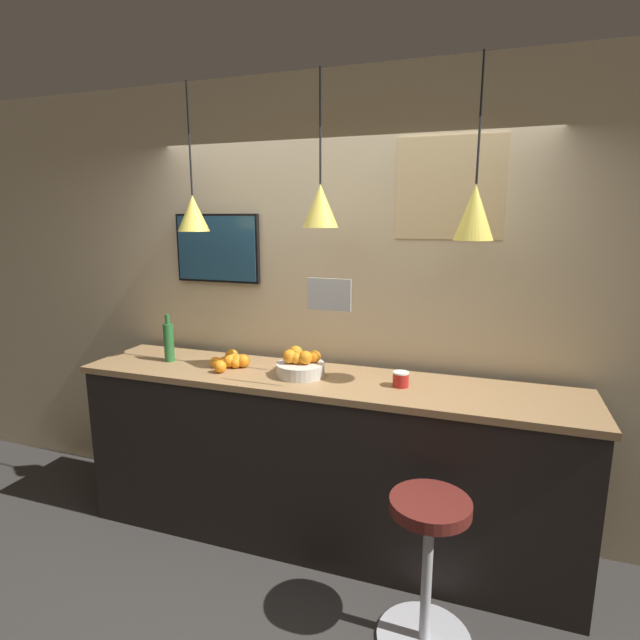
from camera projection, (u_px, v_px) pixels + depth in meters
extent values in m
plane|color=#33302D|center=(282.00, 607.00, 2.63)|extent=(14.00, 14.00, 0.00)
cube|color=beige|center=(341.00, 305.00, 3.28)|extent=(8.00, 0.06, 2.90)
cube|color=black|center=(320.00, 464.00, 3.09)|extent=(3.00, 0.57, 1.04)
cube|color=#99754C|center=(320.00, 381.00, 2.98)|extent=(3.04, 0.61, 0.04)
cylinder|color=#B7B7BC|center=(424.00, 638.00, 2.43)|extent=(0.46, 0.46, 0.02)
cylinder|color=#B7B7BC|center=(427.00, 576.00, 2.36)|extent=(0.05, 0.05, 0.68)
cylinder|color=#5B1E19|center=(430.00, 506.00, 2.28)|extent=(0.38, 0.38, 0.06)
cylinder|color=beige|center=(300.00, 369.00, 3.00)|extent=(0.29, 0.29, 0.08)
sphere|color=orange|center=(305.00, 358.00, 2.96)|extent=(0.08, 0.08, 0.08)
sphere|color=orange|center=(290.00, 357.00, 2.98)|extent=(0.09, 0.09, 0.09)
sphere|color=orange|center=(296.00, 358.00, 2.97)|extent=(0.07, 0.07, 0.07)
sphere|color=orange|center=(315.00, 356.00, 3.00)|extent=(0.07, 0.07, 0.07)
sphere|color=orange|center=(296.00, 352.00, 3.08)|extent=(0.08, 0.08, 0.08)
sphere|color=orange|center=(224.00, 362.00, 3.17)|extent=(0.07, 0.07, 0.07)
sphere|color=orange|center=(216.00, 362.00, 3.16)|extent=(0.07, 0.07, 0.07)
sphere|color=orange|center=(233.00, 361.00, 3.17)|extent=(0.08, 0.08, 0.08)
sphere|color=orange|center=(243.00, 361.00, 3.16)|extent=(0.09, 0.09, 0.09)
sphere|color=orange|center=(236.00, 363.00, 3.15)|extent=(0.07, 0.07, 0.07)
sphere|color=orange|center=(237.00, 361.00, 3.16)|extent=(0.08, 0.08, 0.08)
sphere|color=orange|center=(229.00, 361.00, 3.16)|extent=(0.08, 0.08, 0.08)
sphere|color=orange|center=(220.00, 367.00, 3.05)|extent=(0.08, 0.08, 0.08)
sphere|color=orange|center=(234.00, 359.00, 3.19)|extent=(0.09, 0.09, 0.09)
sphere|color=orange|center=(232.00, 356.00, 3.28)|extent=(0.09, 0.09, 0.09)
cylinder|color=#286B33|center=(169.00, 343.00, 3.28)|extent=(0.06, 0.06, 0.25)
cylinder|color=#286B33|center=(167.00, 319.00, 3.25)|extent=(0.03, 0.03, 0.06)
cylinder|color=red|center=(401.00, 380.00, 2.81)|extent=(0.09, 0.09, 0.08)
cylinder|color=white|center=(401.00, 373.00, 2.80)|extent=(0.09, 0.09, 0.01)
cylinder|color=black|center=(189.00, 139.00, 2.96)|extent=(0.01, 0.01, 0.65)
cone|color=#EAD14C|center=(193.00, 213.00, 3.05)|extent=(0.19, 0.19, 0.22)
sphere|color=#F9EFCC|center=(194.00, 228.00, 3.07)|extent=(0.04, 0.04, 0.04)
cylinder|color=black|center=(320.00, 126.00, 2.69)|extent=(0.01, 0.01, 0.60)
cone|color=#EAD14C|center=(320.00, 206.00, 2.78)|extent=(0.20, 0.20, 0.24)
sphere|color=#F9EFCC|center=(320.00, 224.00, 2.80)|extent=(0.04, 0.04, 0.04)
cylinder|color=black|center=(480.00, 118.00, 2.43)|extent=(0.01, 0.01, 0.62)
cone|color=#EAD14C|center=(475.00, 213.00, 2.52)|extent=(0.20, 0.20, 0.28)
sphere|color=#F9EFCC|center=(473.00, 236.00, 2.54)|extent=(0.04, 0.04, 0.04)
cube|color=black|center=(217.00, 248.00, 3.44)|extent=(0.63, 0.04, 0.47)
cube|color=navy|center=(216.00, 248.00, 3.43)|extent=(0.60, 0.01, 0.44)
cube|color=white|center=(329.00, 295.00, 2.62)|extent=(0.24, 0.01, 0.17)
cube|color=#DBBC84|center=(450.00, 188.00, 2.88)|extent=(0.62, 0.01, 0.59)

